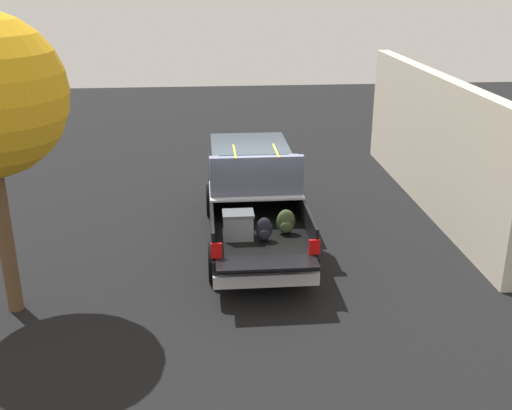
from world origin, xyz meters
TOP-DOWN VIEW (x-y plane):
  - ground_plane at (0.00, 0.00)m, footprint 40.00×40.00m
  - pickup_truck at (0.38, 0.00)m, footprint 6.05×2.06m
  - building_facade at (1.97, -4.61)m, footprint 9.45×0.36m

SIDE VIEW (x-z plane):
  - ground_plane at x=0.00m, z-range 0.00..0.00m
  - pickup_truck at x=0.38m, z-range -0.14..2.09m
  - building_facade at x=1.97m, z-range 0.00..3.37m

